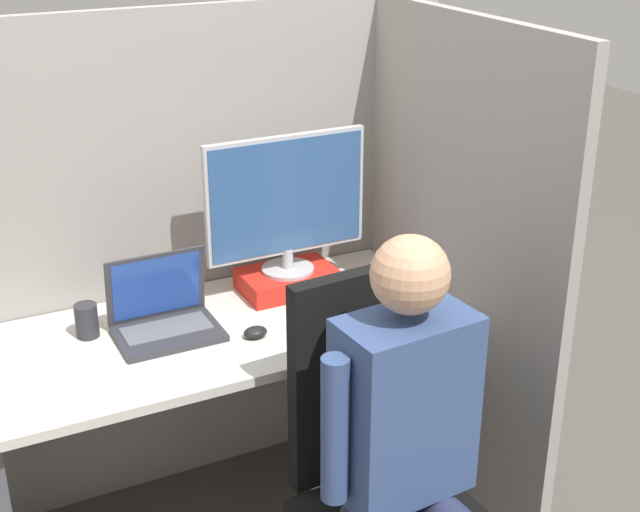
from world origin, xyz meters
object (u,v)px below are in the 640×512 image
Objects in this scene: monitor at (286,201)px; stapler at (394,273)px; carrot_toy at (341,325)px; office_chair at (381,471)px; paper_box at (288,280)px; laptop at (165,318)px; person at (415,446)px; pen_cup at (87,321)px.

monitor is 0.47m from stapler.
office_chair reaches higher than carrot_toy.
carrot_toy is (-0.34, -0.26, 0.00)m from stapler.
paper_box is 0.37m from stapler.
laptop is 0.80m from office_chair.
office_chair is 0.85× the size of person.
monitor reaches higher than stapler.
paper_box reaches higher than carrot_toy.
office_chair is at bearing 85.90° from person.
paper_box is 2.13× the size of carrot_toy.
office_chair is 0.98m from pen_cup.
carrot_toy is at bearing -87.42° from paper_box.
office_chair is at bearing -101.51° from carrot_toy.
person reaches higher than stapler.
pen_cup is (-0.60, 0.89, 0.07)m from person.
laptop is 2.94× the size of pen_cup.
pen_cup is (-0.68, -0.03, 0.02)m from paper_box.
paper_box is at bearing 13.24° from laptop.
office_chair is at bearing -49.50° from pen_cup.
laptop reaches higher than pen_cup.
paper_box is 0.28m from monitor.
person is (-0.43, -0.83, -0.05)m from stapler.
laptop reaches higher than stapler.
office_chair is 0.26m from person.
paper_box is at bearing 85.05° from office_chair.
monitor is 3.73× the size of carrot_toy.
paper_box is 0.47m from laptop.
monitor reaches higher than person.
office_chair reaches higher than laptop.
stapler is 0.81m from office_chair.
carrot_toy is 0.58m from person.
office_chair is at bearing -58.01° from laptop.
office_chair is (-0.06, -0.74, -0.25)m from paper_box.
paper_box is 0.92m from person.
monitor is at bearing 90.00° from paper_box.
monitor is 0.46m from carrot_toy.
office_chair is (-0.06, -0.75, -0.54)m from monitor.
paper_box is 0.29× the size of office_chair.
stapler is 0.13× the size of office_chair.
laptop is 2.14× the size of stapler.
stapler is 0.93m from person.
stapler is (0.36, -0.10, -0.29)m from monitor.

